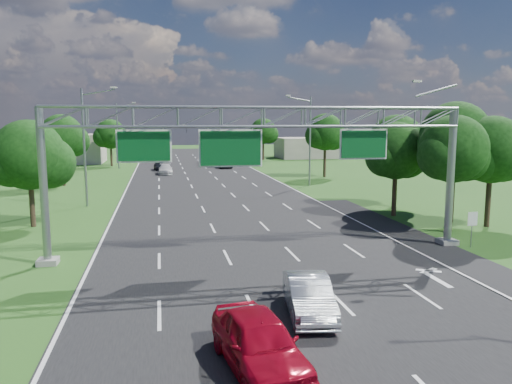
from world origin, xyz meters
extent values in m
plane|color=#265419|center=(0.00, 30.00, 0.00)|extent=(220.00, 220.00, 0.00)
cube|color=black|center=(0.00, 30.00, 0.00)|extent=(18.00, 180.00, 0.02)
cube|color=black|center=(10.20, 14.00, 0.00)|extent=(3.00, 30.00, 0.02)
cube|color=gray|center=(11.50, 12.00, 0.15)|extent=(1.00, 1.00, 0.30)
cylinder|color=gray|center=(11.50, 12.00, 4.00)|extent=(0.44, 0.44, 8.00)
cube|color=gray|center=(-11.00, 12.00, 0.15)|extent=(1.00, 1.00, 0.30)
cylinder|color=gray|center=(-11.00, 12.00, 4.00)|extent=(0.40, 0.40, 8.00)
cylinder|color=gray|center=(10.30, 12.00, 9.00)|extent=(2.54, 0.12, 0.79)
cube|color=beige|center=(9.10, 12.00, 9.50)|extent=(0.50, 0.22, 0.12)
cube|color=white|center=(-6.00, 11.98, 6.00)|extent=(2.80, 0.05, 1.70)
cube|color=#09481D|center=(-6.00, 11.92, 6.00)|extent=(2.62, 0.05, 1.52)
cube|color=white|center=(-1.50, 11.98, 5.85)|extent=(3.40, 0.05, 2.00)
cube|color=#09481D|center=(-1.50, 11.92, 5.85)|extent=(3.22, 0.05, 1.82)
cube|color=white|center=(6.00, 11.98, 6.00)|extent=(2.80, 0.05, 1.70)
cube|color=#09481D|center=(6.00, 11.92, 6.00)|extent=(2.62, 0.05, 1.52)
cylinder|color=gray|center=(12.40, 11.00, 1.00)|extent=(0.06, 0.06, 2.00)
cube|color=white|center=(12.40, 10.97, 1.70)|extent=(0.60, 0.04, 0.80)
cylinder|color=black|center=(11.00, 65.00, 3.50)|extent=(0.24, 0.24, 7.00)
cylinder|color=black|center=(5.00, 65.00, 6.60)|extent=(12.00, 0.18, 0.18)
imported|color=black|center=(-1.00, 65.00, 6.05)|extent=(0.18, 0.22, 1.10)
imported|color=black|center=(4.00, 65.00, 6.05)|extent=(0.18, 0.22, 1.10)
imported|color=black|center=(9.00, 65.00, 6.05)|extent=(0.18, 0.22, 1.10)
cylinder|color=gray|center=(-11.50, 30.00, 5.00)|extent=(0.20, 0.20, 10.00)
cylinder|color=gray|center=(-10.20, 30.00, 9.70)|extent=(2.78, 0.12, 0.60)
cube|color=beige|center=(-8.90, 30.00, 10.10)|extent=(0.55, 0.22, 0.12)
cylinder|color=gray|center=(-11.50, 65.00, 5.00)|extent=(0.20, 0.20, 10.00)
cylinder|color=gray|center=(-10.20, 65.00, 9.70)|extent=(2.78, 0.12, 0.60)
cube|color=beige|center=(-8.90, 65.00, 10.10)|extent=(0.55, 0.22, 0.12)
cylinder|color=gray|center=(11.50, 40.00, 5.00)|extent=(0.20, 0.20, 10.00)
cylinder|color=gray|center=(10.20, 40.00, 9.70)|extent=(2.78, 0.12, 0.60)
cube|color=beige|center=(8.90, 40.00, 10.10)|extent=(0.55, 0.22, 0.12)
cylinder|color=#2D2116|center=(13.50, 15.00, 1.87)|extent=(0.36, 0.36, 3.74)
sphere|color=black|center=(13.50, 15.00, 5.50)|extent=(4.40, 4.40, 4.40)
sphere|color=black|center=(14.60, 15.40, 4.95)|extent=(3.30, 3.30, 3.30)
sphere|color=black|center=(12.51, 14.70, 5.06)|extent=(3.08, 3.08, 3.08)
cylinder|color=#2D2116|center=(15.50, 18.00, 2.09)|extent=(0.36, 0.36, 4.18)
sphere|color=black|center=(15.50, 18.00, 6.18)|extent=(5.00, 5.00, 5.00)
sphere|color=black|center=(16.75, 18.40, 5.55)|extent=(3.75, 3.75, 3.75)
sphere|color=black|center=(14.38, 17.70, 5.68)|extent=(3.50, 3.50, 3.50)
cylinder|color=#2D2116|center=(12.50, 21.00, 1.65)|extent=(0.36, 0.36, 3.30)
sphere|color=black|center=(12.50, 21.00, 5.06)|extent=(4.40, 4.40, 4.40)
sphere|color=black|center=(13.60, 21.40, 4.51)|extent=(3.30, 3.30, 3.30)
sphere|color=black|center=(11.51, 20.70, 4.62)|extent=(3.08, 3.08, 3.08)
cylinder|color=#2D2116|center=(17.00, 16.00, 1.76)|extent=(0.36, 0.36, 3.52)
sphere|color=black|center=(17.00, 16.00, 5.36)|extent=(4.60, 4.60, 4.60)
sphere|color=black|center=(18.15, 16.40, 4.79)|extent=(3.45, 3.45, 3.45)
sphere|color=black|center=(15.96, 15.70, 4.90)|extent=(3.22, 3.22, 3.22)
cylinder|color=#2D2116|center=(14.50, 25.00, 1.76)|extent=(0.36, 0.36, 3.52)
sphere|color=black|center=(14.50, 25.00, 5.44)|extent=(4.80, 4.80, 4.80)
sphere|color=black|center=(15.70, 25.40, 4.84)|extent=(3.60, 3.60, 3.60)
sphere|color=black|center=(13.42, 24.70, 4.96)|extent=(3.36, 3.36, 3.36)
cylinder|color=#2D2116|center=(-14.00, 22.00, 1.54)|extent=(0.36, 0.36, 3.08)
sphere|color=black|center=(-14.00, 22.00, 5.00)|extent=(4.80, 4.80, 4.80)
sphere|color=black|center=(-12.80, 22.40, 4.40)|extent=(3.60, 3.60, 3.60)
sphere|color=black|center=(-15.08, 21.70, 4.52)|extent=(3.36, 3.36, 3.36)
cylinder|color=#2D2116|center=(-16.00, 45.00, 1.87)|extent=(0.36, 0.36, 3.74)
sphere|color=black|center=(-16.00, 45.00, 5.66)|extent=(4.80, 4.80, 4.80)
sphere|color=black|center=(-14.80, 45.40, 5.06)|extent=(3.60, 3.60, 3.60)
sphere|color=black|center=(-17.08, 44.70, 5.18)|extent=(3.36, 3.36, 3.36)
cylinder|color=#2D2116|center=(-13.00, 70.00, 1.65)|extent=(0.36, 0.36, 3.30)
sphere|color=black|center=(-13.00, 70.00, 5.22)|extent=(4.80, 4.80, 4.80)
sphere|color=black|center=(-11.80, 70.40, 4.62)|extent=(3.60, 3.60, 3.60)
sphere|color=black|center=(-14.08, 69.70, 4.74)|extent=(3.36, 3.36, 3.36)
cylinder|color=#2D2116|center=(16.00, 48.00, 1.98)|extent=(0.36, 0.36, 3.96)
sphere|color=black|center=(16.00, 48.00, 5.88)|extent=(4.80, 4.80, 4.80)
sphere|color=black|center=(17.20, 48.40, 5.28)|extent=(3.60, 3.60, 3.60)
sphere|color=black|center=(14.92, 47.70, 5.40)|extent=(3.36, 3.36, 3.36)
cylinder|color=#2D2116|center=(14.00, 78.00, 1.76)|extent=(0.36, 0.36, 3.52)
sphere|color=black|center=(14.00, 78.00, 5.44)|extent=(4.80, 4.80, 4.80)
sphere|color=black|center=(15.20, 78.40, 4.84)|extent=(3.60, 3.60, 3.60)
sphere|color=black|center=(12.92, 77.70, 4.96)|extent=(3.36, 3.36, 3.36)
cube|color=gray|center=(-22.00, 78.00, 2.50)|extent=(14.00, 10.00, 5.00)
cube|color=gray|center=(24.00, 82.00, 2.00)|extent=(12.00, 9.00, 4.00)
imported|color=#9C071A|center=(-2.50, -0.76, 0.84)|extent=(2.66, 5.19, 1.69)
imported|color=#B0B6BC|center=(0.17, 3.02, 0.74)|extent=(2.16, 4.63, 1.47)
imported|color=#B9B9B9|center=(-4.50, 55.54, 0.67)|extent=(1.87, 4.60, 1.33)
imported|color=black|center=(4.67, 63.23, 0.65)|extent=(2.40, 4.77, 1.29)
imported|color=black|center=(-5.31, 61.31, 0.64)|extent=(1.92, 3.88, 1.27)
cube|color=silver|center=(4.20, 70.04, 1.58)|extent=(2.89, 5.96, 2.88)
cube|color=silver|center=(4.20, 66.01, 1.05)|extent=(2.41, 2.33, 2.11)
cylinder|color=black|center=(3.14, 66.20, 0.48)|extent=(0.34, 0.96, 0.96)
cylinder|color=black|center=(5.25, 66.20, 0.48)|extent=(0.34, 0.96, 0.96)
cylinder|color=black|center=(3.14, 71.95, 0.48)|extent=(0.34, 0.96, 0.96)
cylinder|color=black|center=(5.25, 71.95, 0.48)|extent=(0.34, 0.96, 0.96)
camera|label=1|loc=(-5.22, -14.36, 7.28)|focal=35.00mm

